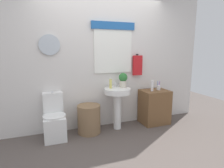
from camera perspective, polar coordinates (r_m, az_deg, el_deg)
ground_plane at (r=2.99m, az=4.08°, el=-20.10°), size 8.00×8.00×0.00m
back_wall at (r=3.66m, az=-3.02°, el=7.09°), size 4.40×0.18×2.60m
toilet at (r=3.46m, az=-17.28°, el=-10.70°), size 0.38×0.51×0.80m
laundry_hamper at (r=3.51m, az=-7.06°, el=-10.63°), size 0.42×0.42×0.53m
pedestal_sink at (r=3.56m, az=1.67°, el=-4.54°), size 0.50×0.50×0.80m
faucet at (r=3.62m, az=0.99°, el=-0.19°), size 0.03×0.03×0.10m
wooden_cabinet at (r=4.01m, az=12.86°, el=-6.80°), size 0.55×0.44×0.70m
soap_bottle at (r=3.50m, az=-0.43°, el=0.09°), size 0.05×0.05×0.18m
potted_plant at (r=3.60m, az=3.42°, el=1.43°), size 0.17×0.17×0.28m
lotion_bottle at (r=3.81m, az=12.23°, el=-0.55°), size 0.05×0.05×0.22m
toothbrush_cup at (r=3.98m, az=14.11°, el=-1.01°), size 0.08×0.08×0.19m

